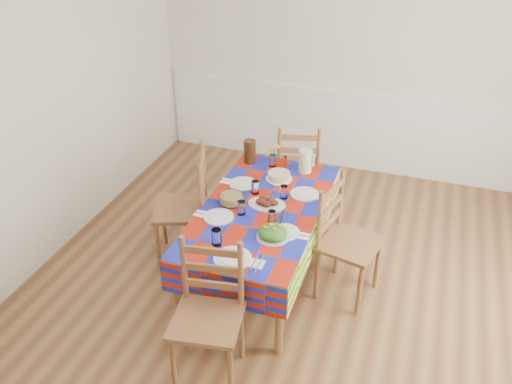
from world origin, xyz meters
TOP-DOWN VIEW (x-y plane):
  - room at (0.00, 0.00)m, footprint 4.58×5.08m
  - wainscot at (0.00, 2.48)m, footprint 4.41×0.06m
  - dining_table at (-0.39, 0.32)m, footprint 0.93×1.73m
  - setting_near_head at (-0.43, -0.33)m, footprint 0.43×0.29m
  - setting_left_near at (-0.61, 0.12)m, footprint 0.43×0.26m
  - setting_left_far at (-0.61, 0.58)m, footprint 0.43×0.26m
  - setting_right_near at (-0.16, 0.08)m, footprint 0.41×0.24m
  - setting_right_far at (-0.16, 0.59)m, footprint 0.44×0.25m
  - meat_platter at (-0.36, 0.37)m, footprint 0.31×0.22m
  - salad_platter at (-0.19, -0.03)m, footprint 0.24×0.24m
  - pasta_bowl at (-0.65, 0.31)m, footprint 0.20×0.20m
  - cake at (-0.39, 0.80)m, footprint 0.23×0.23m
  - serving_utensils at (-0.22, 0.20)m, footprint 0.14×0.30m
  - flower_vase at (-0.52, 1.02)m, footprint 0.13×0.11m
  - hot_sauce at (-0.40, 1.03)m, footprint 0.03×0.03m
  - green_pitcher at (-0.21, 1.01)m, footprint 0.12×0.12m
  - tea_pitcher at (-0.74, 1.02)m, footprint 0.11×0.11m
  - name_card at (-0.41, -0.48)m, footprint 0.06×0.02m
  - chair_near at (-0.40, -0.76)m, footprint 0.50×0.49m
  - chair_far at (-0.38, 1.40)m, footprint 0.52×0.50m
  - chair_left at (-1.07, 0.34)m, footprint 0.58×0.59m
  - chair_right at (0.29, 0.33)m, footprint 0.51×0.53m

SIDE VIEW (x-z plane):
  - chair_far at x=-0.38m, z-range -0.01..0.95m
  - wainscot at x=0.00m, z-range 0.03..0.95m
  - chair_right at x=0.29m, z-range -0.01..1.00m
  - chair_near at x=-0.40m, z-range -0.01..1.00m
  - chair_left at x=-1.07m, z-range -0.01..1.04m
  - dining_table at x=-0.39m, z-range 0.26..0.94m
  - serving_utensils at x=-0.22m, z-range 0.67..0.68m
  - name_card at x=-0.41m, z-range 0.67..0.69m
  - setting_right_near at x=-0.16m, z-range 0.65..0.75m
  - meat_platter at x=-0.36m, z-range 0.67..0.73m
  - setting_right_far at x=-0.16m, z-range 0.64..0.76m
  - setting_left_far at x=-0.61m, z-range 0.64..0.76m
  - setting_left_near at x=-0.61m, z-range 0.64..0.76m
  - setting_near_head at x=-0.43m, z-range 0.64..0.77m
  - cake at x=-0.39m, z-range 0.67..0.74m
  - pasta_bowl at x=-0.65m, z-range 0.68..0.75m
  - salad_platter at x=-0.19m, z-range 0.66..0.76m
  - hot_sauce at x=-0.40m, z-range 0.67..0.79m
  - flower_vase at x=-0.52m, z-range 0.66..0.87m
  - green_pitcher at x=-0.21m, z-range 0.67..0.88m
  - tea_pitcher at x=-0.74m, z-range 0.67..0.89m
  - room at x=0.00m, z-range -0.04..2.74m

